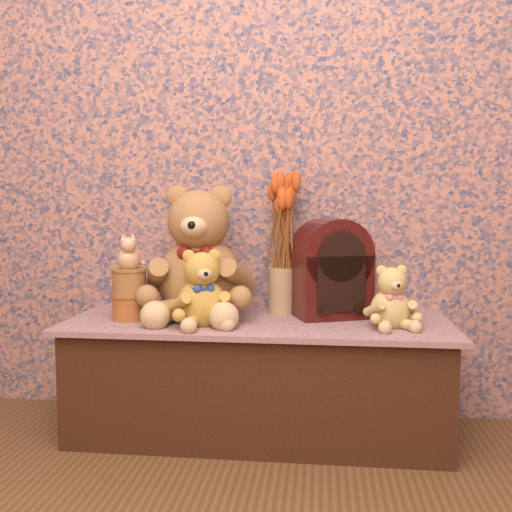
{
  "coord_description": "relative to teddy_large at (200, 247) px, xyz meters",
  "views": [
    {
      "loc": [
        0.23,
        -0.8,
        0.85
      ],
      "look_at": [
        0.0,
        1.2,
        0.67
      ],
      "focal_mm": 40.27,
      "sensor_mm": 36.0,
      "label": 1
    }
  ],
  "objects": [
    {
      "name": "biscuit_tin_lower",
      "position": [
        -0.24,
        -0.09,
        -0.22
      ],
      "size": [
        0.17,
        0.17,
        0.09
      ],
      "primitive_type": "cylinder",
      "rotation": [
        0.0,
        0.0,
        0.4
      ],
      "color": "#BC8A37",
      "rests_on": "display_shelf"
    },
    {
      "name": "dried_stalks",
      "position": [
        0.3,
        0.09,
        0.1
      ],
      "size": [
        0.2,
        0.2,
        0.38
      ],
      "primitive_type": null,
      "rotation": [
        0.0,
        0.0,
        -0.0
      ],
      "color": "#CA5120",
      "rests_on": "ceramic_vase"
    },
    {
      "name": "cat_figurine",
      "position": [
        -0.24,
        -0.09,
        -0.01
      ],
      "size": [
        0.12,
        0.13,
        0.13
      ],
      "primitive_type": null,
      "rotation": [
        0.0,
        0.0,
        0.29
      ],
      "color": "silver",
      "rests_on": "biscuit_tin_upper"
    },
    {
      "name": "display_shelf",
      "position": [
        0.22,
        -0.06,
        -0.48
      ],
      "size": [
        1.39,
        0.52,
        0.43
      ],
      "primitive_type": "cube",
      "color": "#394275",
      "rests_on": "ground"
    },
    {
      "name": "teddy_medium",
      "position": [
        0.04,
        -0.15,
        -0.12
      ],
      "size": [
        0.31,
        0.33,
        0.29
      ],
      "primitive_type": null,
      "rotation": [
        0.0,
        0.0,
        0.39
      ],
      "color": "#C48A37",
      "rests_on": "display_shelf"
    },
    {
      "name": "teddy_large",
      "position": [
        0.0,
        0.0,
        0.0
      ],
      "size": [
        0.43,
        0.51,
        0.53
      ],
      "primitive_type": null,
      "rotation": [
        0.0,
        0.0,
        0.04
      ],
      "color": "olive",
      "rests_on": "display_shelf"
    },
    {
      "name": "ceramic_vase",
      "position": [
        0.3,
        0.09,
        -0.17
      ],
      "size": [
        0.12,
        0.12,
        0.18
      ],
      "primitive_type": "cylinder",
      "rotation": [
        0.0,
        0.0,
        0.16
      ],
      "color": "tan",
      "rests_on": "display_shelf"
    },
    {
      "name": "cathedral_radio",
      "position": [
        0.49,
        0.05,
        -0.08
      ],
      "size": [
        0.32,
        0.28,
        0.37
      ],
      "primitive_type": null,
      "rotation": [
        0.0,
        0.0,
        0.37
      ],
      "color": "black",
      "rests_on": "display_shelf"
    },
    {
      "name": "biscuit_tin_upper",
      "position": [
        -0.24,
        -0.09,
        -0.12
      ],
      "size": [
        0.14,
        0.14,
        0.09
      ],
      "primitive_type": "cylinder",
      "rotation": [
        0.0,
        0.0,
        0.22
      ],
      "color": "tan",
      "rests_on": "biscuit_tin_lower"
    },
    {
      "name": "teddy_small",
      "position": [
        0.69,
        -0.11,
        -0.15
      ],
      "size": [
        0.23,
        0.25,
        0.23
      ],
      "primitive_type": null,
      "rotation": [
        0.0,
        0.0,
        0.24
      ],
      "color": "tan",
      "rests_on": "display_shelf"
    }
  ]
}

